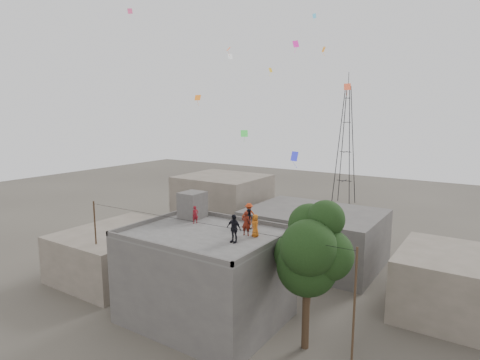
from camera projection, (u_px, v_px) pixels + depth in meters
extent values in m
plane|color=#3E3933|center=(206.00, 318.00, 27.72)|extent=(140.00, 140.00, 0.00)
cube|color=#4D4A48|center=(205.00, 277.00, 27.22)|extent=(10.00, 8.00, 6.00)
cube|color=#514F4C|center=(205.00, 234.00, 26.72)|extent=(10.00, 8.00, 0.10)
cube|color=#4D4A48|center=(237.00, 218.00, 29.92)|extent=(10.00, 0.15, 0.30)
cube|color=#4D4A48|center=(163.00, 247.00, 23.45)|extent=(10.00, 0.15, 0.30)
cube|color=#4D4A48|center=(269.00, 244.00, 24.02)|extent=(0.15, 8.00, 0.30)
cube|color=#4D4A48|center=(152.00, 220.00, 29.35)|extent=(0.15, 8.00, 0.30)
cube|color=#4D4A48|center=(192.00, 205.00, 30.42)|extent=(1.60, 1.80, 2.00)
cube|color=#675E51|center=(120.00, 252.00, 34.99)|extent=(8.00, 10.00, 4.00)
cube|color=#4D4A48|center=(314.00, 237.00, 37.77)|extent=(12.00, 9.00, 5.00)
cube|color=#675E51|center=(223.00, 206.00, 45.74)|extent=(9.00, 8.00, 7.00)
cube|color=#675E51|center=(452.00, 284.00, 28.03)|extent=(7.00, 8.00, 4.40)
cylinder|color=black|center=(306.00, 317.00, 23.91)|extent=(0.44, 0.44, 4.00)
cylinder|color=black|center=(310.00, 292.00, 23.64)|extent=(0.64, 0.91, 2.14)
sphere|color=black|center=(307.00, 266.00, 23.38)|extent=(3.60, 3.60, 3.60)
sphere|color=black|center=(328.00, 255.00, 22.90)|extent=(3.00, 3.00, 3.00)
sphere|color=black|center=(297.00, 254.00, 24.21)|extent=(2.80, 2.80, 2.80)
sphere|color=black|center=(309.00, 248.00, 22.27)|extent=(3.20, 3.20, 3.20)
sphere|color=black|center=(310.00, 225.00, 23.92)|extent=(2.60, 2.60, 2.60)
sphere|color=black|center=(326.00, 219.00, 22.98)|extent=(2.20, 2.20, 2.20)
cylinder|color=black|center=(96.00, 248.00, 31.01)|extent=(0.12, 0.12, 7.40)
cylinder|color=black|center=(354.00, 316.00, 20.60)|extent=(0.12, 0.12, 7.40)
cylinder|color=black|center=(198.00, 222.00, 25.23)|extent=(20.00, 0.52, 0.02)
cylinder|color=black|center=(338.00, 146.00, 61.14)|extent=(1.27, 1.27, 18.01)
cylinder|color=black|center=(349.00, 147.00, 60.22)|extent=(1.27, 1.27, 18.01)
cylinder|color=black|center=(353.00, 146.00, 61.62)|extent=(1.27, 1.27, 18.01)
cylinder|color=black|center=(342.00, 145.00, 62.54)|extent=(1.27, 1.27, 18.01)
cube|color=black|center=(344.00, 181.00, 62.28)|extent=(2.36, 0.08, 0.08)
cube|color=black|center=(344.00, 181.00, 62.28)|extent=(0.08, 2.36, 0.08)
cube|color=black|center=(345.00, 152.00, 61.53)|extent=(1.81, 0.08, 0.08)
cube|color=black|center=(345.00, 152.00, 61.53)|extent=(0.08, 1.81, 0.08)
cube|color=black|center=(347.00, 122.00, 60.79)|extent=(1.26, 0.08, 0.08)
cube|color=black|center=(347.00, 122.00, 60.79)|extent=(0.08, 1.26, 0.08)
cube|color=black|center=(348.00, 98.00, 60.19)|extent=(0.82, 0.08, 0.08)
cube|color=black|center=(348.00, 98.00, 60.19)|extent=(0.08, 0.82, 0.08)
cylinder|color=black|center=(349.00, 79.00, 59.73)|extent=(0.08, 0.08, 2.00)
imported|color=#611A0F|center=(246.00, 223.00, 26.10)|extent=(0.66, 0.51, 1.62)
imported|color=#BE5B15|center=(255.00, 225.00, 25.85)|extent=(0.86, 0.80, 1.48)
imported|color=black|center=(249.00, 219.00, 27.70)|extent=(0.80, 0.70, 1.39)
imported|color=black|center=(234.00, 228.00, 24.65)|extent=(1.07, 0.50, 1.78)
imported|color=#B53614|center=(249.00, 214.00, 28.64)|extent=(1.16, 1.01, 1.56)
imported|color=maroon|center=(195.00, 215.00, 28.96)|extent=(0.49, 0.55, 1.28)
plane|color=orange|center=(198.00, 98.00, 32.02)|extent=(0.53, 0.35, 0.43)
plane|color=#FA27B1|center=(296.00, 44.00, 28.28)|extent=(0.49, 0.28, 0.42)
plane|color=yellow|center=(271.00, 70.00, 34.54)|extent=(0.43, 0.33, 0.35)
plane|color=#2529D5|center=(294.00, 156.00, 25.94)|extent=(0.63, 0.38, 0.61)
plane|color=white|center=(230.00, 56.00, 37.87)|extent=(0.28, 0.50, 0.48)
plane|color=orange|center=(324.00, 49.00, 32.12)|extent=(0.17, 0.43, 0.39)
plane|color=green|center=(244.00, 133.00, 29.18)|extent=(0.52, 0.47, 0.48)
plane|color=#EC5837|center=(347.00, 87.00, 27.02)|extent=(0.48, 0.26, 0.42)
plane|color=#F9521A|center=(229.00, 49.00, 29.01)|extent=(0.44, 0.41, 0.27)
plane|color=#4BB6E1|center=(314.00, 16.00, 36.96)|extent=(0.41, 0.23, 0.39)
plane|color=#DA4479|center=(130.00, 11.00, 33.84)|extent=(0.44, 0.30, 0.40)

